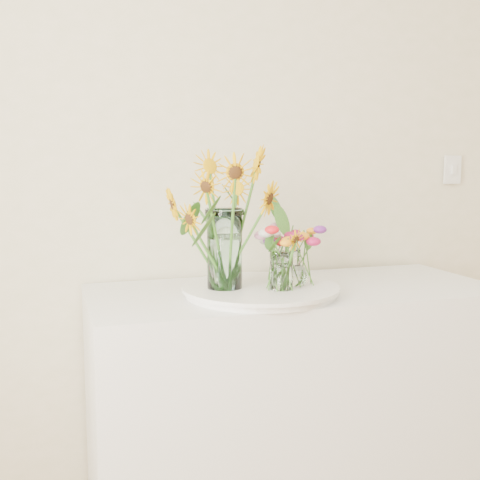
{
  "coord_description": "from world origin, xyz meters",
  "views": [
    {
      "loc": [
        -0.98,
        0.05,
        1.33
      ],
      "look_at": [
        -0.4,
        1.88,
        1.08
      ],
      "focal_mm": 45.0,
      "sensor_mm": 36.0,
      "label": 1
    }
  ],
  "objects_px": {
    "small_vase_a": "(282,272)",
    "small_vase_b": "(296,268)",
    "tray": "(261,291)",
    "mason_jar": "(225,249)",
    "small_vase_c": "(278,266)",
    "counter": "(294,412)"
  },
  "relations": [
    {
      "from": "mason_jar",
      "to": "small_vase_a",
      "type": "xyz_separation_m",
      "value": [
        0.17,
        -0.08,
        -0.07
      ]
    },
    {
      "from": "counter",
      "to": "mason_jar",
      "type": "distance_m",
      "value": 0.67
    },
    {
      "from": "small_vase_a",
      "to": "small_vase_b",
      "type": "relative_size",
      "value": 1.01
    },
    {
      "from": "counter",
      "to": "small_vase_b",
      "type": "height_order",
      "value": "small_vase_b"
    },
    {
      "from": "mason_jar",
      "to": "small_vase_c",
      "type": "bearing_deg",
      "value": 20.23
    },
    {
      "from": "mason_jar",
      "to": "counter",
      "type": "bearing_deg",
      "value": 12.36
    },
    {
      "from": "counter",
      "to": "mason_jar",
      "type": "xyz_separation_m",
      "value": [
        -0.27,
        -0.06,
        0.61
      ]
    },
    {
      "from": "mason_jar",
      "to": "small_vase_b",
      "type": "xyz_separation_m",
      "value": [
        0.23,
        -0.03,
        -0.07
      ]
    },
    {
      "from": "mason_jar",
      "to": "small_vase_a",
      "type": "height_order",
      "value": "mason_jar"
    },
    {
      "from": "tray",
      "to": "small_vase_c",
      "type": "xyz_separation_m",
      "value": [
        0.1,
        0.09,
        0.06
      ]
    },
    {
      "from": "small_vase_a",
      "to": "counter",
      "type": "bearing_deg",
      "value": 52.24
    },
    {
      "from": "counter",
      "to": "small_vase_b",
      "type": "xyz_separation_m",
      "value": [
        -0.04,
        -0.09,
        0.54
      ]
    },
    {
      "from": "tray",
      "to": "small_vase_b",
      "type": "distance_m",
      "value": 0.14
    },
    {
      "from": "tray",
      "to": "small_vase_b",
      "type": "bearing_deg",
      "value": -9.18
    },
    {
      "from": "small_vase_a",
      "to": "small_vase_b",
      "type": "xyz_separation_m",
      "value": [
        0.07,
        0.05,
        -0.0
      ]
    },
    {
      "from": "counter",
      "to": "small_vase_b",
      "type": "bearing_deg",
      "value": -112.28
    },
    {
      "from": "counter",
      "to": "small_vase_c",
      "type": "bearing_deg",
      "value": 159.94
    },
    {
      "from": "small_vase_b",
      "to": "small_vase_a",
      "type": "bearing_deg",
      "value": -145.25
    },
    {
      "from": "counter",
      "to": "small_vase_c",
      "type": "height_order",
      "value": "small_vase_c"
    },
    {
      "from": "counter",
      "to": "small_vase_c",
      "type": "xyz_separation_m",
      "value": [
        -0.06,
        0.02,
        0.53
      ]
    },
    {
      "from": "counter",
      "to": "mason_jar",
      "type": "height_order",
      "value": "mason_jar"
    },
    {
      "from": "small_vase_b",
      "to": "small_vase_c",
      "type": "bearing_deg",
      "value": 100.01
    }
  ]
}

